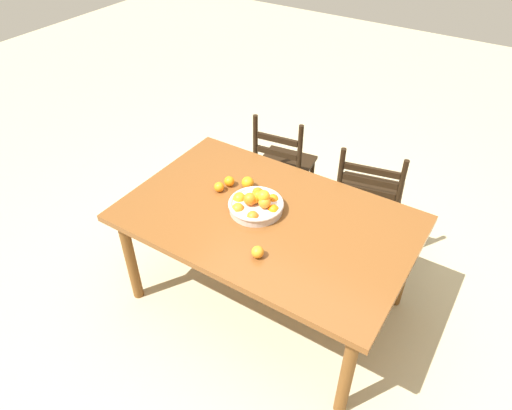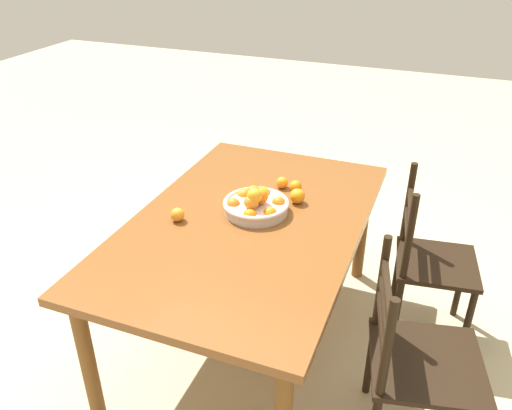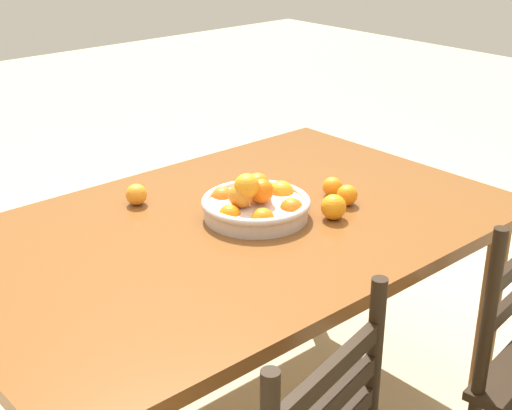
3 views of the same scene
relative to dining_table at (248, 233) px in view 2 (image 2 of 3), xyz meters
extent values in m
plane|color=tan|center=(0.00, 0.00, -0.66)|extent=(12.00, 12.00, 0.00)
cube|color=brown|center=(0.00, 0.00, 0.06)|extent=(1.70, 1.08, 0.04)
cylinder|color=brown|center=(-0.76, -0.45, -0.31)|extent=(0.07, 0.07, 0.70)
cylinder|color=brown|center=(0.76, -0.45, -0.31)|extent=(0.07, 0.07, 0.70)
cylinder|color=brown|center=(-0.76, 0.45, -0.31)|extent=(0.07, 0.07, 0.70)
cube|color=black|center=(0.31, 0.92, -0.23)|extent=(0.54, 0.54, 0.03)
cylinder|color=black|center=(0.08, 1.07, -0.45)|extent=(0.04, 0.04, 0.42)
cylinder|color=black|center=(0.16, 0.68, -0.45)|extent=(0.04, 0.04, 0.42)
cylinder|color=black|center=(0.55, 0.77, 0.01)|extent=(0.04, 0.04, 0.45)
cylinder|color=black|center=(0.16, 0.68, 0.01)|extent=(0.04, 0.04, 0.45)
cube|color=black|center=(0.36, 0.72, -0.06)|extent=(0.36, 0.10, 0.04)
cube|color=black|center=(0.36, 0.72, 0.03)|extent=(0.36, 0.10, 0.04)
cube|color=black|center=(0.36, 0.72, 0.11)|extent=(0.36, 0.10, 0.04)
cube|color=black|center=(-0.39, 0.90, -0.21)|extent=(0.46, 0.46, 0.03)
cylinder|color=black|center=(-0.24, 1.10, -0.44)|extent=(0.04, 0.04, 0.44)
cylinder|color=black|center=(-0.58, 1.05, -0.44)|extent=(0.04, 0.04, 0.44)
cylinder|color=black|center=(-0.19, 0.75, -0.44)|extent=(0.04, 0.04, 0.44)
cylinder|color=black|center=(-0.53, 0.70, -0.44)|extent=(0.04, 0.04, 0.44)
cylinder|color=black|center=(-0.19, 0.75, 0.04)|extent=(0.04, 0.04, 0.46)
cylinder|color=black|center=(-0.53, 0.70, 0.04)|extent=(0.04, 0.04, 0.46)
cube|color=black|center=(-0.36, 0.73, 0.00)|extent=(0.31, 0.07, 0.04)
cube|color=black|center=(-0.36, 0.73, 0.11)|extent=(0.31, 0.07, 0.04)
cylinder|color=beige|center=(-0.09, 0.01, 0.10)|extent=(0.32, 0.32, 0.05)
torus|color=beige|center=(-0.09, 0.01, 0.13)|extent=(0.33, 0.33, 0.02)
sphere|color=orange|center=(0.03, 0.02, 0.12)|extent=(0.07, 0.07, 0.07)
sphere|color=orange|center=(-0.03, 0.11, 0.12)|extent=(0.07, 0.07, 0.07)
sphere|color=orange|center=(-0.14, 0.11, 0.12)|extent=(0.07, 0.07, 0.07)
sphere|color=orange|center=(-0.20, 0.00, 0.12)|extent=(0.08, 0.08, 0.08)
sphere|color=orange|center=(-0.15, -0.08, 0.12)|extent=(0.08, 0.08, 0.08)
sphere|color=orange|center=(-0.04, -0.10, 0.12)|extent=(0.07, 0.07, 0.07)
sphere|color=orange|center=(-0.04, 0.02, 0.19)|extent=(0.07, 0.07, 0.07)
sphere|color=orange|center=(-0.11, -0.02, 0.17)|extent=(0.08, 0.08, 0.08)
sphere|color=orange|center=(-0.03, 0.01, 0.16)|extent=(0.07, 0.07, 0.07)
sphere|color=orange|center=(-0.08, 0.03, 0.17)|extent=(0.07, 0.07, 0.07)
sphere|color=orange|center=(-0.10, 0.01, 0.16)|extent=(0.07, 0.07, 0.07)
sphere|color=orange|center=(-0.36, 0.13, 0.11)|extent=(0.07, 0.07, 0.07)
sphere|color=orange|center=(-0.25, 0.17, 0.11)|extent=(0.08, 0.08, 0.08)
sphere|color=orange|center=(0.13, -0.31, 0.11)|extent=(0.07, 0.07, 0.07)
sphere|color=orange|center=(-0.38, 0.04, 0.11)|extent=(0.06, 0.06, 0.06)
camera|label=1|loc=(1.07, -1.80, 1.84)|focal=32.80mm
camera|label=2|loc=(2.01, 0.83, 1.38)|focal=36.42mm
camera|label=3|loc=(1.25, 1.51, 0.98)|focal=51.07mm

